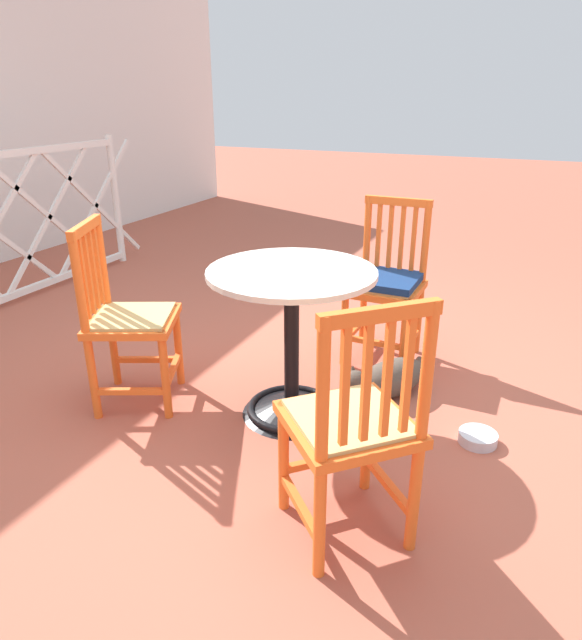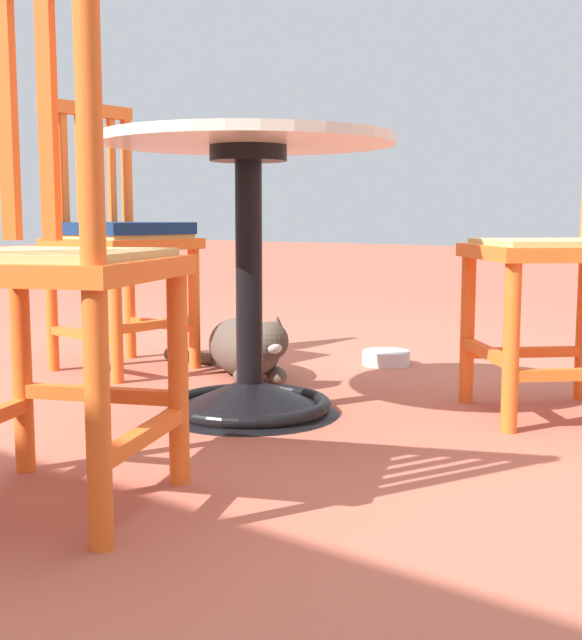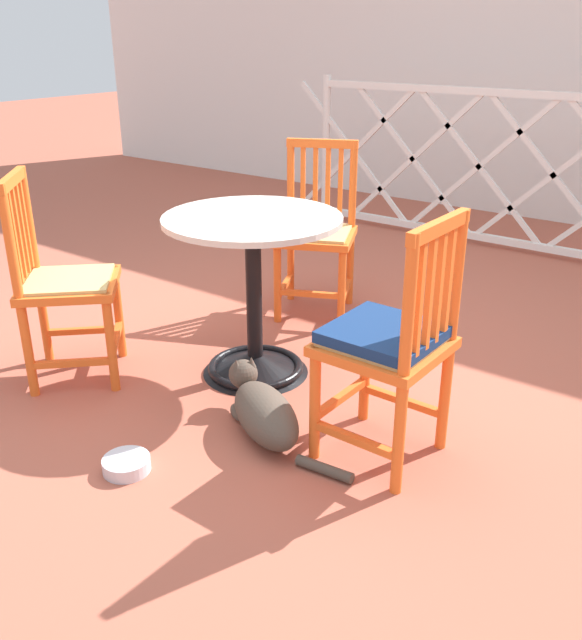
% 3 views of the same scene
% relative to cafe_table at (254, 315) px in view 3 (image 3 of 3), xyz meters
% --- Properties ---
extents(ground_plane, '(24.00, 24.00, 0.00)m').
position_rel_cafe_table_xyz_m(ground_plane, '(0.10, -0.02, -0.28)').
color(ground_plane, '#AD5642').
extents(building_wall_backdrop, '(10.00, 0.20, 2.80)m').
position_rel_cafe_table_xyz_m(building_wall_backdrop, '(0.10, 3.58, 1.12)').
color(building_wall_backdrop, white).
rests_on(building_wall_backdrop, ground_plane).
extents(lattice_fence_panel, '(3.58, 0.06, 1.11)m').
position_rel_cafe_table_xyz_m(lattice_fence_panel, '(0.25, 2.51, 0.27)').
color(lattice_fence_panel, white).
rests_on(lattice_fence_panel, ground_plane).
extents(cafe_table, '(0.76, 0.76, 0.73)m').
position_rel_cafe_table_xyz_m(cafe_table, '(0.00, 0.00, 0.00)').
color(cafe_table, black).
rests_on(cafe_table, ground_plane).
extents(orange_chair_tucked_in, '(0.57, 0.57, 0.91)m').
position_rel_cafe_table_xyz_m(orange_chair_tucked_in, '(-0.65, -0.51, 0.15)').
color(orange_chair_tucked_in, orange).
rests_on(orange_chair_tucked_in, ground_plane).
extents(orange_chair_facing_out, '(0.41, 0.41, 0.91)m').
position_rel_cafe_table_xyz_m(orange_chair_facing_out, '(0.79, -0.23, 0.16)').
color(orange_chair_facing_out, orange).
rests_on(orange_chair_facing_out, ground_plane).
extents(orange_chair_by_planter, '(0.53, 0.53, 0.91)m').
position_rel_cafe_table_xyz_m(orange_chair_by_planter, '(-0.20, 0.78, 0.15)').
color(orange_chair_by_planter, orange).
rests_on(orange_chair_by_planter, ground_plane).
extents(tabby_cat, '(0.71, 0.40, 0.23)m').
position_rel_cafe_table_xyz_m(tabby_cat, '(0.34, -0.37, -0.19)').
color(tabby_cat, '#4C4238').
rests_on(tabby_cat, ground_plane).
extents(pet_water_bowl, '(0.17, 0.17, 0.05)m').
position_rel_cafe_table_xyz_m(pet_water_bowl, '(0.11, -0.86, -0.26)').
color(pet_water_bowl, silver).
rests_on(pet_water_bowl, ground_plane).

